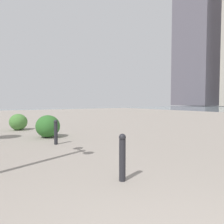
# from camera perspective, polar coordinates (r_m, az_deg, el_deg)

# --- Properties ---
(building_highrise) EXTENTS (13.33, 10.44, 39.76)m
(building_highrise) POSITION_cam_1_polar(r_m,az_deg,el_deg) (79.94, 22.17, 16.09)
(building_highrise) COLOR #5B5660
(building_highrise) RESTS_ON ground
(bollard_near) EXTENTS (0.13, 0.13, 0.87)m
(bollard_near) POSITION_cam_1_polar(r_m,az_deg,el_deg) (3.92, 2.83, -11.95)
(bollard_near) COLOR #232328
(bollard_near) RESTS_ON ground
(bollard_mid) EXTENTS (0.13, 0.13, 0.84)m
(bollard_mid) POSITION_cam_1_polar(r_m,az_deg,el_deg) (7.36, -15.01, -5.14)
(bollard_mid) COLOR #232328
(bollard_mid) RESTS_ON ground
(shrub_low) EXTENTS (0.96, 0.87, 0.82)m
(shrub_low) POSITION_cam_1_polar(r_m,az_deg,el_deg) (11.63, -24.10, -2.48)
(shrub_low) COLOR #477F38
(shrub_low) RESTS_ON ground
(shrub_round) EXTENTS (1.06, 0.95, 0.90)m
(shrub_round) POSITION_cam_1_polar(r_m,az_deg,el_deg) (8.87, -17.03, -3.72)
(shrub_round) COLOR #2D6628
(shrub_round) RESTS_ON ground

